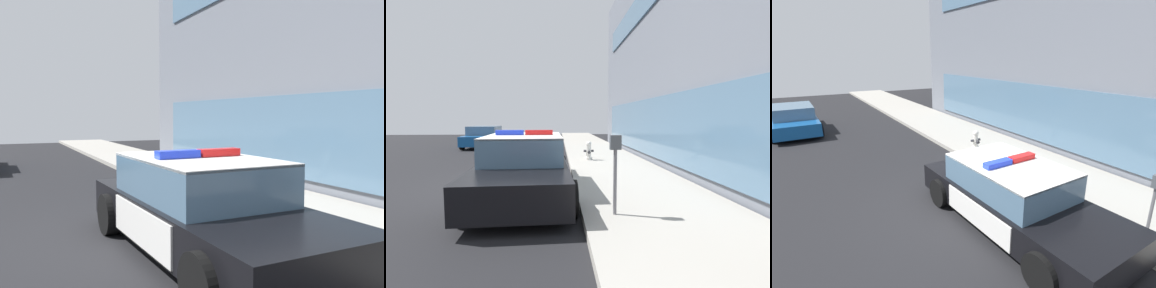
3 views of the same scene
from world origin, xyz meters
The scene contains 6 objects.
ground centered at (0.00, 0.00, 0.00)m, with size 48.00×48.00×0.00m, color black.
sidewalk centered at (0.00, 3.37, 0.07)m, with size 48.00×2.99×0.15m, color #A39E93.
police_cruiser centered at (1.28, 0.69, 0.68)m, with size 5.00×2.23×1.49m.
fire_hydrant centered at (-3.15, 2.66, 0.50)m, with size 0.34×0.39×0.73m.
car_far_lane centered at (-10.17, -3.07, 0.63)m, with size 4.64×2.13×1.29m.
parking_meter centered at (3.24, 2.42, 1.08)m, with size 0.12×0.18×1.34m.
Camera 3 is at (5.55, -3.11, 3.58)m, focal length 27.06 mm.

